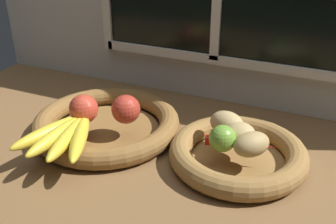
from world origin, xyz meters
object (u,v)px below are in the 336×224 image
chili_pepper (241,144)px  banana_bunch_front (65,134)px  potato_oblong (227,123)px  potato_small (251,144)px  lime_near (222,138)px  potato_large (240,134)px  fruit_bowl_left (107,124)px  apple_red_right (126,109)px  apple_red_front (84,109)px  fruit_bowl_right (238,154)px

chili_pepper → banana_bunch_front: bearing=-172.4°
potato_oblong → potato_small: bearing=-41.4°
potato_oblong → lime_near: 6.59cm
potato_large → potato_oblong: (-3.51, 2.73, 0.24)cm
potato_small → chili_pepper: potato_small is taller
fruit_bowl_left → potato_oblong: 28.80cm
fruit_bowl_left → lime_near: 29.91cm
apple_red_right → lime_near: (23.00, -2.55, -0.53)cm
potato_oblong → lime_near: (0.99, -6.51, 0.16)cm
apple_red_front → potato_large: apple_red_front is taller
potato_oblong → potato_small: size_ratio=0.99×
apple_red_front → lime_near: 31.69cm
potato_oblong → lime_near: size_ratio=1.40×
fruit_bowl_right → lime_near: (-2.52, -3.78, 5.25)cm
fruit_bowl_left → banana_bunch_front: banana_bunch_front is taller
apple_red_right → potato_small: (28.64, -1.89, -0.83)cm
fruit_bowl_left → chili_pepper: 32.74cm
apple_red_front → banana_bunch_front: 8.62cm
banana_bunch_front → potato_small: size_ratio=2.62×
fruit_bowl_left → chili_pepper: chili_pepper is taller
apple_red_front → potato_large: 34.54cm
banana_bunch_front → chili_pepper: bearing=18.8°
potato_large → chili_pepper: potato_large is taller
apple_red_front → chili_pepper: 35.17cm
fruit_bowl_right → potato_small: 6.63cm
fruit_bowl_left → banana_bunch_front: bearing=-96.6°
fruit_bowl_right → lime_near: size_ratio=5.29×
apple_red_front → potato_oblong: 31.60cm
fruit_bowl_right → apple_red_right: (-25.52, -1.23, 5.78)cm
apple_red_front → banana_bunch_front: (0.92, -8.39, -1.74)cm
apple_red_right → lime_near: bearing=-6.3°
apple_red_right → banana_bunch_front: size_ratio=0.32×
apple_red_right → potato_small: size_ratio=0.84×
fruit_bowl_left → apple_red_front: 7.95cm
apple_red_front → potato_large: bearing=8.0°
fruit_bowl_right → banana_bunch_front: banana_bunch_front is taller
lime_near → chili_pepper: bearing=33.1°
apple_red_right → potato_oblong: (22.01, 3.96, -0.69)cm
potato_oblong → fruit_bowl_right: bearing=-37.9°
fruit_bowl_right → apple_red_right: size_ratio=4.42×
banana_bunch_front → fruit_bowl_right: bearing=21.7°
potato_oblong → chili_pepper: potato_oblong is taller
chili_pepper → fruit_bowl_left: bearing=165.9°
banana_bunch_front → potato_oblong: potato_oblong is taller
potato_large → chili_pepper: size_ratio=0.45×
lime_near → chili_pepper: (3.29, 2.14, -1.59)cm
fruit_bowl_right → potato_small: (3.12, -3.12, 4.95)cm
potato_large → chili_pepper: 2.17cm
potato_large → potato_small: potato_small is taller
fruit_bowl_left → banana_bunch_front: size_ratio=1.71×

